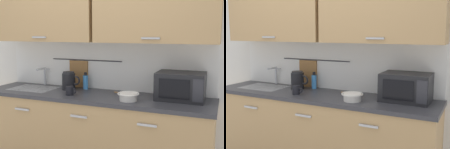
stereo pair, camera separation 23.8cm
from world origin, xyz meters
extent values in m
cube|color=tan|center=(0.00, 0.30, 0.43)|extent=(2.50, 0.60, 0.86)
cube|color=#B7B7BC|center=(-0.69, -0.01, 0.74)|extent=(0.18, 0.02, 0.02)
cube|color=#B7B7BC|center=(0.00, -0.01, 0.74)|extent=(0.18, 0.02, 0.02)
cube|color=#B7B7BC|center=(0.69, -0.01, 0.74)|extent=(0.18, 0.02, 0.02)
cube|color=#333338|center=(0.00, 0.30, 0.88)|extent=(2.53, 0.63, 0.04)
cube|color=#9EA0A5|center=(-0.78, 0.32, 0.85)|extent=(0.52, 0.38, 0.09)
cube|color=silver|center=(0.00, 0.63, 1.25)|extent=(3.70, 0.06, 2.50)
cube|color=silver|center=(0.00, 0.59, 1.18)|extent=(2.50, 0.01, 0.55)
cube|color=tan|center=(-0.63, 0.43, 1.80)|extent=(1.23, 0.33, 0.70)
cube|color=#B7B7BC|center=(-0.63, 0.26, 1.50)|extent=(0.18, 0.01, 0.02)
cube|color=tan|center=(0.63, 0.43, 1.80)|extent=(1.23, 0.33, 0.70)
cube|color=#B7B7BC|center=(0.63, 0.26, 1.50)|extent=(0.18, 0.01, 0.02)
cylinder|color=#333338|center=(-0.22, 0.58, 1.23)|extent=(0.90, 0.01, 0.01)
cube|color=olive|center=(-0.32, 0.58, 1.05)|extent=(0.24, 0.02, 0.34)
cylinder|color=#B2B5BA|center=(-0.78, 0.55, 1.01)|extent=(0.03, 0.03, 0.22)
cylinder|color=#B2B5BA|center=(-0.78, 0.47, 1.11)|extent=(0.02, 0.16, 0.02)
cube|color=#B2B5BA|center=(-0.74, 0.55, 1.10)|extent=(0.07, 0.02, 0.01)
cube|color=black|center=(0.91, 0.41, 1.04)|extent=(0.46, 0.34, 0.27)
cube|color=black|center=(0.87, 0.24, 1.04)|extent=(0.29, 0.01, 0.18)
cube|color=#2D2D33|center=(1.09, 0.24, 1.04)|extent=(0.09, 0.01, 0.21)
cylinder|color=black|center=(-0.36, 0.41, 0.91)|extent=(0.16, 0.16, 0.02)
cylinder|color=black|center=(-0.36, 0.41, 1.00)|extent=(0.15, 0.15, 0.17)
cylinder|color=#262628|center=(-0.36, 0.41, 1.10)|extent=(0.13, 0.13, 0.02)
torus|color=black|center=(-0.27, 0.41, 1.01)|extent=(0.11, 0.02, 0.11)
cylinder|color=#3F8CD8|center=(-0.19, 0.51, 0.98)|extent=(0.06, 0.06, 0.16)
cylinder|color=black|center=(-0.19, 0.51, 1.08)|extent=(0.03, 0.03, 0.04)
cylinder|color=black|center=(-0.20, 0.16, 0.95)|extent=(0.08, 0.08, 0.09)
torus|color=black|center=(-0.15, 0.16, 0.95)|extent=(0.06, 0.01, 0.06)
cylinder|color=silver|center=(0.45, 0.17, 0.94)|extent=(0.17, 0.17, 0.07)
torus|color=silver|center=(0.45, 0.17, 0.97)|extent=(0.21, 0.21, 0.01)
cube|color=#9E7042|center=(0.30, 0.44, 0.91)|extent=(0.22, 0.05, 0.01)
ellipsoid|color=#9E7042|center=(0.43, 0.43, 0.91)|extent=(0.06, 0.05, 0.01)
camera|label=1|loc=(1.31, -2.36, 1.57)|focal=45.30mm
camera|label=2|loc=(1.53, -2.26, 1.57)|focal=45.30mm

